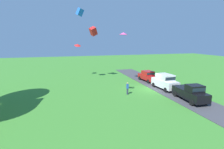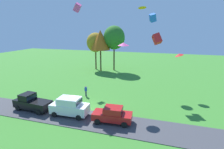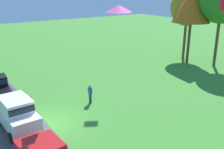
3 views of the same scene
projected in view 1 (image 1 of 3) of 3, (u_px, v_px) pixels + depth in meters
ground_plane at (150, 89)px, 26.84m from camera, size 120.00×120.00×0.00m
pavement_strip at (163, 88)px, 27.50m from camera, size 36.00×4.40×0.06m
car_pickup_mid_row at (191, 92)px, 21.29m from camera, size 5.12×2.32×2.14m
car_suv_far_end at (165, 81)px, 26.44m from camera, size 4.68×2.21×2.28m
car_sedan_near_entrance at (148, 76)px, 31.66m from camera, size 4.53×2.24×1.84m
person_on_lawn at (127, 88)px, 23.94m from camera, size 0.36×0.24×1.71m
kite_delta_low_drifter at (78, 45)px, 34.19m from camera, size 1.60×1.58×0.73m
kite_box_high_left at (93, 31)px, 31.24m from camera, size 1.63×1.64×1.86m
kite_delta_trailing_tail at (123, 34)px, 28.86m from camera, size 1.92×1.93×0.42m
kite_box_over_trees at (80, 12)px, 29.11m from camera, size 1.25×1.43×1.52m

